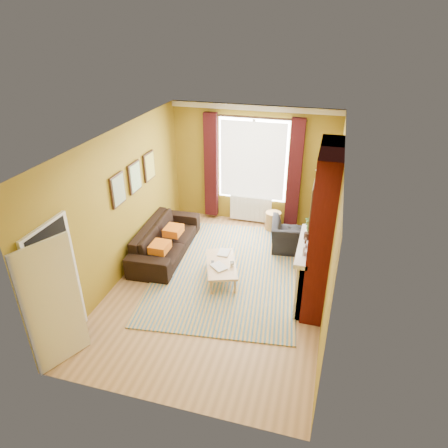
{
  "coord_description": "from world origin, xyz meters",
  "views": [
    {
      "loc": [
        1.72,
        -5.92,
        4.52
      ],
      "look_at": [
        0.0,
        0.25,
        1.15
      ],
      "focal_mm": 32.0,
      "sensor_mm": 36.0,
      "label": 1
    }
  ],
  "objects_px": {
    "armchair": "(295,236)",
    "coffee_table": "(221,265)",
    "wicker_stool": "(273,221)",
    "floor_lamp": "(319,185)",
    "sofa": "(165,239)"
  },
  "relations": [
    {
      "from": "armchair",
      "to": "floor_lamp",
      "type": "height_order",
      "value": "floor_lamp"
    },
    {
      "from": "armchair",
      "to": "coffee_table",
      "type": "relative_size",
      "value": 0.85
    },
    {
      "from": "wicker_stool",
      "to": "floor_lamp",
      "type": "height_order",
      "value": "floor_lamp"
    },
    {
      "from": "floor_lamp",
      "to": "armchair",
      "type": "bearing_deg",
      "value": -114.35
    },
    {
      "from": "floor_lamp",
      "to": "coffee_table",
      "type": "bearing_deg",
      "value": -125.21
    },
    {
      "from": "armchair",
      "to": "floor_lamp",
      "type": "xyz_separation_m",
      "value": [
        0.35,
        0.78,
        0.92
      ]
    },
    {
      "from": "sofa",
      "to": "coffee_table",
      "type": "relative_size",
      "value": 1.89
    },
    {
      "from": "armchair",
      "to": "wicker_stool",
      "type": "bearing_deg",
      "value": -59.3
    },
    {
      "from": "armchair",
      "to": "coffee_table",
      "type": "distance_m",
      "value": 1.91
    },
    {
      "from": "sofa",
      "to": "armchair",
      "type": "bearing_deg",
      "value": -75.0
    },
    {
      "from": "armchair",
      "to": "wicker_stool",
      "type": "distance_m",
      "value": 1.0
    },
    {
      "from": "sofa",
      "to": "floor_lamp",
      "type": "distance_m",
      "value": 3.51
    },
    {
      "from": "floor_lamp",
      "to": "sofa",
      "type": "bearing_deg",
      "value": -151.18
    },
    {
      "from": "coffee_table",
      "to": "floor_lamp",
      "type": "relative_size",
      "value": 0.76
    },
    {
      "from": "wicker_stool",
      "to": "armchair",
      "type": "bearing_deg",
      "value": -52.51
    }
  ]
}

